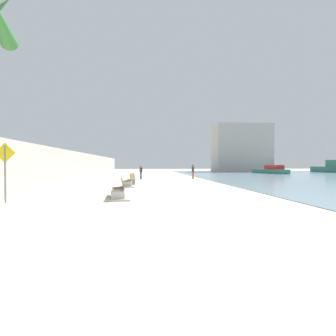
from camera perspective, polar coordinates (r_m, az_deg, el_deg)
The scene contains 11 objects.
ground_plane at distance 25.31m, azimuth -4.26°, elevation -2.84°, with size 120.00×120.00×0.00m, color beige.
seawall at distance 26.19m, azimuth -20.90°, elevation 0.38°, with size 0.80×64.00×2.88m, color #ADAAA3.
bench_near at distance 12.27m, azimuth -11.17°, elevation -5.72°, with size 1.30×2.20×0.98m.
bench_far at distance 18.72m, azimuth -8.63°, elevation -3.44°, with size 1.37×2.23×0.98m.
person_walking at distance 27.23m, azimuth -6.17°, elevation -0.74°, with size 0.31×0.47×1.53m.
person_standing at distance 27.94m, azimuth 5.69°, elevation -0.56°, with size 0.34×0.45×1.63m.
boat_far_left at distance 56.70m, azimuth 23.76°, elevation -0.27°, with size 3.41×6.02×1.44m.
boat_nearest at distance 58.06m, azimuth 32.98°, elevation 0.03°, with size 4.34×6.67×5.45m.
boat_distant at distance 46.88m, azimuth 22.30°, elevation -0.50°, with size 3.46×7.44×1.43m.
pedestrian_sign at distance 12.57m, azimuth -33.00°, elevation 0.47°, with size 0.85×0.08×2.54m.
harbor_building at distance 57.43m, azimuth 16.25°, elevation 4.33°, with size 12.00×6.00×10.26m, color #ADAAA3.
Camera 1 is at (-0.54, -7.25, 1.64)m, focal length 26.87 mm.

